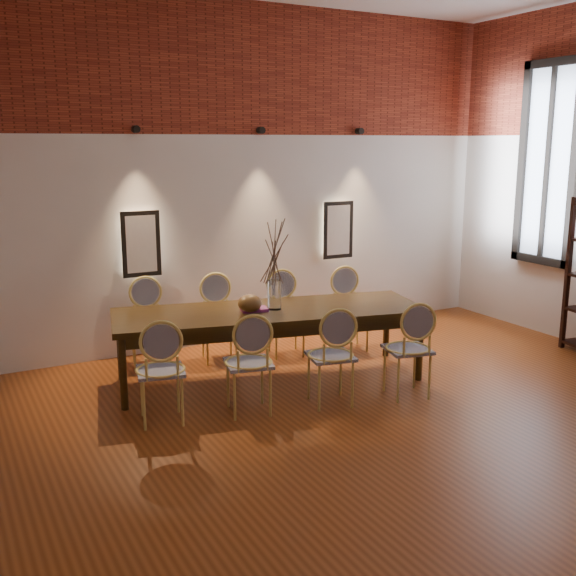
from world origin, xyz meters
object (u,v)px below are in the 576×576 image
chair_far_c (286,315)px  vase (274,295)px  chair_far_d (350,310)px  chair_near_a (161,370)px  chair_near_c (331,356)px  chair_near_d (408,349)px  dining_table (270,345)px  bowl (250,303)px  chair_near_b (248,363)px  book (254,309)px  chair_far_a (148,325)px  chair_far_b (219,320)px

chair_far_c → vase: size_ratio=3.13×
chair_far_d → vase: bearing=34.9°
chair_near_a → chair_near_c: size_ratio=1.00×
chair_near_c → chair_near_d: size_ratio=1.00×
chair_near_c → chair_near_d: 0.78m
dining_table → bowl: (-0.22, -0.00, 0.46)m
chair_far_c → chair_near_a: bearing=45.0°
chair_near_b → chair_far_c: size_ratio=1.00×
dining_table → bowl: 0.51m
chair_near_b → chair_near_d: same height
vase → book: (-0.21, 0.03, -0.14)m
chair_near_d → vase: (-0.92, 1.01, 0.43)m
chair_near_c → chair_far_a: (-1.18, 1.87, 0.00)m
chair_far_a → book: (0.81, -1.00, 0.30)m
bowl → book: 0.10m
chair_near_c → chair_far_d: (1.11, 1.36, 0.00)m
chair_near_a → vase: vase is taller
book → chair_near_d: bearing=-42.6°
chair_far_a → chair_far_d: size_ratio=1.00×
chair_far_c → vase: (-0.50, -0.69, 0.43)m
chair_near_a → bowl: chair_near_a is taller
chair_far_a → chair_near_b: bearing=116.5°
dining_table → bowl: size_ratio=13.03×
chair_far_a → chair_far_b: size_ratio=1.00×
chair_near_a → chair_far_c: bearing=45.0°
chair_far_b → bowl: size_ratio=3.92×
chair_near_a → vase: size_ratio=3.13×
chair_near_d → chair_far_b: same height
chair_far_b → chair_far_c: size_ratio=1.00×
chair_near_c → chair_near_a: bearing=180.0°
chair_near_b → book: chair_near_b is taller
chair_far_a → vase: bearing=147.4°
chair_near_d → chair_near_c: bearing=180.0°
chair_near_a → chair_far_b: 1.75m
chair_near_a → book: bearing=37.2°
dining_table → bowl: bowl is taller
bowl → chair_near_b: bearing=-116.2°
chair_far_b → vase: 1.00m
chair_far_a → chair_far_c: same height
chair_near_d → chair_far_b: bearing=135.0°
dining_table → chair_far_a: bearing=146.3°
chair_near_a → chair_far_a: size_ratio=1.00×
chair_near_a → book: 1.30m
chair_near_a → chair_far_c: same height
dining_table → chair_far_b: chair_far_b is taller
chair_far_a → chair_near_d: bearing=146.3°
chair_far_a → chair_near_a: bearing=90.0°
chair_near_a → chair_far_c: 2.21m
chair_near_b → bowl: 0.84m
dining_table → book: bearing=-174.4°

